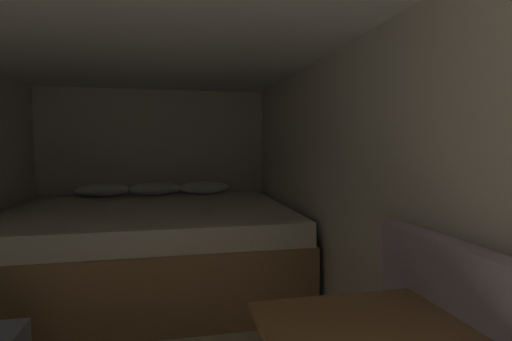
# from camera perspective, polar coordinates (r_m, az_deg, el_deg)

# --- Properties ---
(wall_back) EXTENTS (2.71, 0.05, 1.98)m
(wall_back) POSITION_cam_1_polar(r_m,az_deg,el_deg) (4.79, -14.55, -0.36)
(wall_back) COLOR beige
(wall_back) RESTS_ON ground
(wall_right) EXTENTS (0.05, 5.01, 1.98)m
(wall_right) POSITION_cam_1_polar(r_m,az_deg,el_deg) (2.54, 14.47, -4.03)
(wall_right) COLOR beige
(wall_right) RESTS_ON ground
(ceiling_slab) EXTENTS (2.71, 5.01, 0.05)m
(ceiling_slab) POSITION_cam_1_polar(r_m,az_deg,el_deg) (2.35, -17.67, 20.27)
(ceiling_slab) COLOR white
(ceiling_slab) RESTS_ON wall_left
(bed) EXTENTS (2.49, 2.07, 0.91)m
(bed) POSITION_cam_1_polar(r_m,az_deg,el_deg) (3.81, -15.07, -10.69)
(bed) COLOR #9E7247
(bed) RESTS_ON ground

